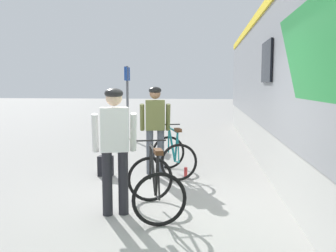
# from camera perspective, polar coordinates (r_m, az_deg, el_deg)

# --- Properties ---
(ground_plane) EXTENTS (80.00, 80.00, 0.00)m
(ground_plane) POSITION_cam_1_polar(r_m,az_deg,el_deg) (5.59, 0.52, -12.44)
(ground_plane) COLOR #A09E99
(cyclist_near_in_white) EXTENTS (0.66, 0.41, 1.76)m
(cyclist_near_in_white) POSITION_cam_1_polar(r_m,az_deg,el_deg) (5.09, -8.28, -2.15)
(cyclist_near_in_white) COLOR #232328
(cyclist_near_in_white) RESTS_ON ground
(cyclist_far_in_olive) EXTENTS (0.64, 0.37, 1.76)m
(cyclist_far_in_olive) POSITION_cam_1_polar(r_m,az_deg,el_deg) (7.36, -2.00, 0.58)
(cyclist_far_in_olive) COLOR #4C515B
(cyclist_far_in_olive) RESTS_ON ground
(bicycle_near_black) EXTENTS (0.97, 1.22, 0.99)m
(bicycle_near_black) POSITION_cam_1_polar(r_m,az_deg,el_deg) (5.23, -2.12, -9.15)
(bicycle_near_black) COLOR black
(bicycle_near_black) RESTS_ON ground
(bicycle_far_teal) EXTENTS (0.99, 1.23, 0.99)m
(bicycle_far_teal) POSITION_cam_1_polar(r_m,az_deg,el_deg) (7.40, 0.84, -4.50)
(bicycle_far_teal) COLOR black
(bicycle_far_teal) RESTS_ON ground
(backpack_on_platform) EXTENTS (0.30, 0.21, 0.40)m
(backpack_on_platform) POSITION_cam_1_polar(r_m,az_deg,el_deg) (7.44, -9.65, -6.11)
(backpack_on_platform) COLOR black
(backpack_on_platform) RESTS_ON ground
(water_bottle_near_the_bikes) EXTENTS (0.07, 0.07, 0.19)m
(water_bottle_near_the_bikes) POSITION_cam_1_polar(r_m,az_deg,el_deg) (7.29, 2.76, -7.14)
(water_bottle_near_the_bikes) COLOR red
(water_bottle_near_the_bikes) RESTS_ON ground
(platform_sign_post) EXTENTS (0.08, 0.70, 2.40)m
(platform_sign_post) POSITION_cam_1_polar(r_m,az_deg,el_deg) (12.24, -6.32, 5.58)
(platform_sign_post) COLOR #595B60
(platform_sign_post) RESTS_ON ground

